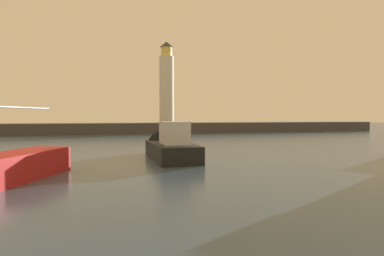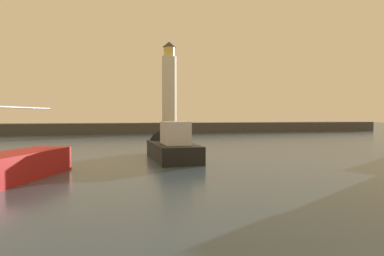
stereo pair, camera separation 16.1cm
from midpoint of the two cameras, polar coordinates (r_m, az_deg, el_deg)
ground_plane at (r=28.07m, az=-5.16°, el=-3.58°), size 220.00×220.00×0.00m
breakwater at (r=52.68m, az=-10.35°, el=-0.05°), size 87.79×4.07×1.65m
lighthouse at (r=53.73m, az=-4.47°, el=7.45°), size 2.31×2.31×12.97m
motorboat_2 at (r=22.39m, az=-4.45°, el=-3.18°), size 2.50×8.20×3.01m
sailboat_moored at (r=15.54m, az=-30.43°, el=-6.02°), size 4.93×7.89×12.02m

